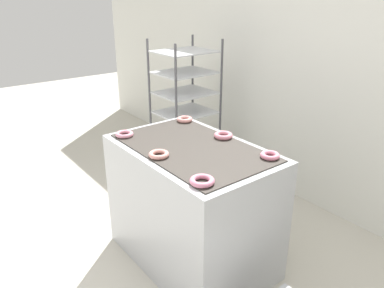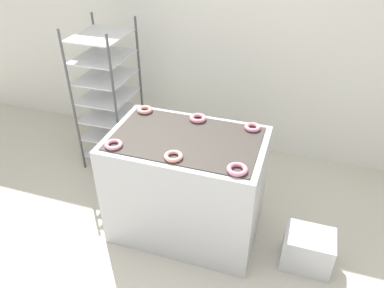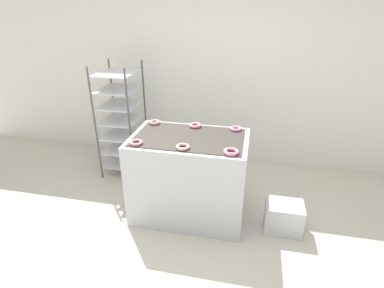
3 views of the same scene
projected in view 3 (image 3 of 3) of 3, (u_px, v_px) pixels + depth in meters
ground_plane at (175, 251)px, 2.96m from camera, size 14.00×14.00×0.00m
wall_back at (211, 68)px, 4.25m from camera, size 8.00×0.05×2.80m
fryer_machine at (189, 176)px, 3.33m from camera, size 1.23×0.79×0.96m
baking_rack_cart at (122, 120)px, 4.10m from camera, size 0.50×0.59×1.54m
glaze_bin at (283, 217)px, 3.19m from camera, size 0.39×0.29×0.32m
donut_near_left at (136, 142)px, 2.96m from camera, size 0.14×0.14×0.03m
donut_near_center at (183, 147)px, 2.87m from camera, size 0.14×0.14×0.03m
donut_near_right at (231, 152)px, 2.77m from camera, size 0.14×0.14×0.03m
donut_far_left at (154, 122)px, 3.46m from camera, size 0.13×0.13×0.04m
donut_far_center at (195, 125)px, 3.37m from camera, size 0.14×0.14×0.04m
donut_far_right at (236, 129)px, 3.28m from camera, size 0.13×0.13×0.03m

